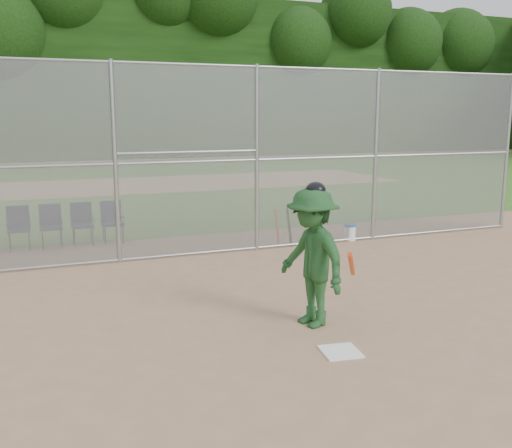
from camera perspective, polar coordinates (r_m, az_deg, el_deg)
name	(u,v)px	position (r m, az deg, el deg)	size (l,w,h in m)	color
ground	(323,335)	(7.95, 6.73, -11.01)	(100.00, 100.00, 0.00)	tan
grass_strip	(123,185)	(24.91, -13.18, 3.77)	(100.00, 100.00, 0.00)	#31661E
dirt_patch_far	(123,185)	(24.91, -13.18, 3.78)	(24.00, 24.00, 0.00)	tan
backstop_fence	(212,158)	(12.04, -4.38, 6.63)	(16.09, 0.09, 4.00)	gray
treeline	(110,56)	(26.84, -14.36, 15.97)	(81.00, 60.00, 11.00)	black
home_plate	(340,352)	(7.45, 8.44, -12.50)	(0.47, 0.47, 0.02)	white
batter_at_plate	(312,257)	(8.03, 5.62, -3.31)	(1.12, 1.42, 2.05)	#1D4A21
water_cooler	(350,232)	(13.80, 9.36, -0.81)	(0.30, 0.30, 0.38)	white
spare_bats	(283,227)	(13.07, 2.74, -0.34)	(0.36, 0.31, 0.84)	#D84C14
chair_2	(19,229)	(13.64, -22.64, -0.43)	(0.54, 0.52, 0.96)	#0D1833
chair_3	(51,226)	(13.64, -19.80, -0.23)	(0.54, 0.52, 0.96)	#0D1833
chair_4	(82,224)	(13.67, -16.97, -0.03)	(0.54, 0.52, 0.96)	#0D1833
chair_5	(112,222)	(13.74, -14.16, 0.16)	(0.54, 0.52, 0.96)	#0D1833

